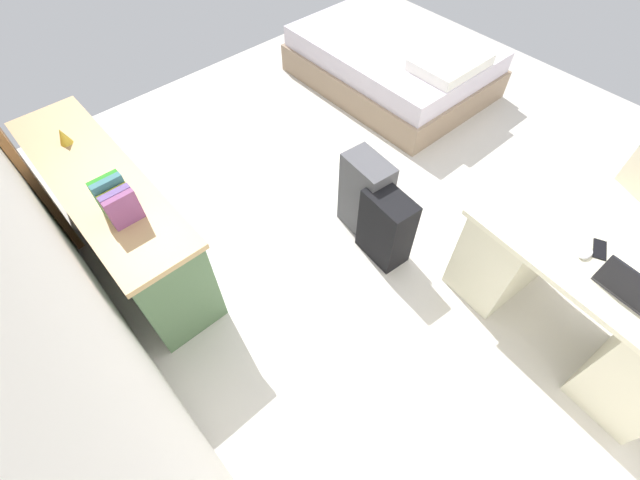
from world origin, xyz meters
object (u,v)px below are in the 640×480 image
(laptop, at_px, (631,287))
(computer_mouse, at_px, (586,253))
(cell_phone_by_mouse, at_px, (600,249))
(desk, at_px, (576,297))
(figurine_small, at_px, (63,136))
(office_chair, at_px, (617,212))
(credenza, at_px, (119,218))
(bed, at_px, (393,62))
(suitcase_spare_grey, at_px, (365,196))
(suitcase_black, at_px, (386,227))

(laptop, relative_size, computer_mouse, 3.28)
(laptop, height_order, cell_phone_by_mouse, laptop)
(desk, relative_size, computer_mouse, 14.91)
(computer_mouse, xyz_separation_m, figurine_small, (2.69, 1.72, 0.07))
(office_chair, xyz_separation_m, cell_phone_by_mouse, (-0.07, 0.76, 0.34))
(desk, distance_m, credenza, 2.97)
(desk, bearing_deg, computer_mouse, 21.18)
(cell_phone_by_mouse, bearing_deg, laptop, 119.39)
(bed, bearing_deg, figurine_small, 86.80)
(suitcase_spare_grey, bearing_deg, office_chair, -134.00)
(credenza, bearing_deg, laptop, -146.95)
(credenza, distance_m, suitcase_black, 1.84)
(computer_mouse, bearing_deg, credenza, 41.77)
(desk, bearing_deg, laptop, 142.61)
(desk, bearing_deg, figurine_small, 32.06)
(office_chair, distance_m, figurine_small, 3.72)
(laptop, bearing_deg, desk, -37.39)
(desk, height_order, figurine_small, figurine_small)
(cell_phone_by_mouse, distance_m, figurine_small, 3.28)
(bed, xyz_separation_m, cell_phone_by_mouse, (-2.56, 1.26, 0.52))
(credenza, bearing_deg, bed, -85.49)
(cell_phone_by_mouse, bearing_deg, suitcase_spare_grey, -10.84)
(computer_mouse, bearing_deg, cell_phone_by_mouse, -107.39)
(credenza, bearing_deg, suitcase_black, -131.54)
(desk, bearing_deg, suitcase_spare_grey, 11.76)
(bed, bearing_deg, laptop, 153.02)
(credenza, bearing_deg, desk, -143.73)
(desk, distance_m, office_chair, 0.82)
(bed, bearing_deg, computer_mouse, 151.83)
(bed, bearing_deg, suitcase_black, 130.93)
(computer_mouse, bearing_deg, office_chair, -82.67)
(laptop, bearing_deg, suitcase_black, 11.70)
(credenza, height_order, laptop, laptop)
(cell_phone_by_mouse, relative_size, figurine_small, 1.24)
(figurine_small, bearing_deg, suitcase_spare_grey, -132.82)
(bed, bearing_deg, suitcase_spare_grey, 126.18)
(suitcase_black, xyz_separation_m, suitcase_spare_grey, (0.28, -0.08, 0.04))
(office_chair, bearing_deg, computer_mouse, 92.48)
(office_chair, relative_size, suitcase_black, 1.62)
(computer_mouse, height_order, figurine_small, figurine_small)
(office_chair, xyz_separation_m, laptop, (-0.29, 0.92, 0.39))
(suitcase_spare_grey, distance_m, cell_phone_by_mouse, 1.49)
(suitcase_spare_grey, xyz_separation_m, computer_mouse, (-1.34, -0.26, 0.44))
(office_chair, xyz_separation_m, suitcase_black, (1.02, 1.19, -0.13))
(bed, distance_m, computer_mouse, 2.91)
(suitcase_spare_grey, height_order, computer_mouse, computer_mouse)
(desk, height_order, suitcase_black, desk)
(bed, xyz_separation_m, laptop, (-2.78, 1.41, 0.56))
(desk, height_order, office_chair, office_chair)
(bed, bearing_deg, credenza, 94.51)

